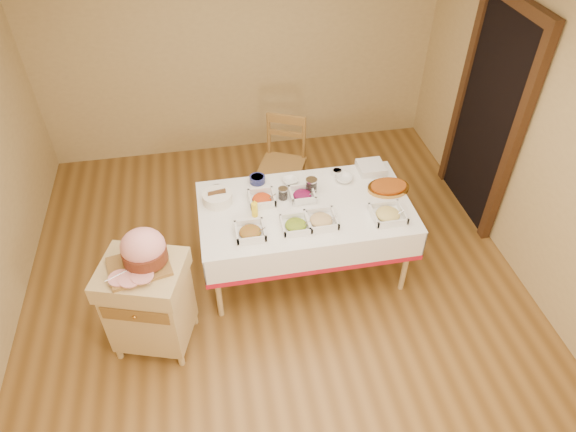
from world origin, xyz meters
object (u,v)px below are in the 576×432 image
object	(u,v)px
preserve_jar_left	(283,194)
preserve_jar_right	(311,186)
ham_on_board	(143,251)
mustard_bottle	(255,209)
plate_stack	(371,168)
dining_chair	(283,162)
bread_basket	(217,198)
dining_table	(305,220)
butcher_cart	(149,301)
brass_platter	(388,187)

from	to	relation	value
preserve_jar_left	preserve_jar_right	distance (m)	0.27
ham_on_board	mustard_bottle	distance (m)	1.01
plate_stack	dining_chair	bearing A→B (deg)	137.86
bread_basket	plate_stack	distance (m)	1.45
dining_table	mustard_bottle	size ratio (longest dim) A/B	10.98
butcher_cart	brass_platter	bearing A→B (deg)	17.56
butcher_cart	mustard_bottle	xyz separation A→B (m)	(0.91, 0.54, 0.34)
preserve_jar_left	bread_basket	xyz separation A→B (m)	(-0.56, 0.05, -0.00)
dining_table	preserve_jar_right	distance (m)	0.31
dining_table	bread_basket	size ratio (longest dim) A/B	7.07
butcher_cart	dining_chair	bearing A→B (deg)	50.34
preserve_jar_right	bread_basket	size ratio (longest dim) A/B	0.51
plate_stack	bread_basket	bearing A→B (deg)	-172.17
dining_chair	mustard_bottle	bearing A→B (deg)	-111.72
dining_chair	brass_platter	world-z (taller)	dining_chair
preserve_jar_right	mustard_bottle	world-z (taller)	mustard_bottle
mustard_bottle	brass_platter	size ratio (longest dim) A/B	0.44
butcher_cart	brass_platter	distance (m)	2.25
ham_on_board	preserve_jar_right	world-z (taller)	ham_on_board
dining_table	butcher_cart	bearing A→B (deg)	-156.70
dining_chair	preserve_jar_right	size ratio (longest dim) A/B	7.39
butcher_cart	preserve_jar_right	bearing A→B (deg)	28.10
preserve_jar_left	plate_stack	distance (m)	0.91
ham_on_board	butcher_cart	bearing A→B (deg)	-141.96
butcher_cart	mustard_bottle	size ratio (longest dim) A/B	5.23
mustard_bottle	dining_table	bearing A→B (deg)	5.69
butcher_cart	plate_stack	distance (m)	2.30
ham_on_board	bread_basket	distance (m)	0.95
mustard_bottle	bread_basket	size ratio (longest dim) A/B	0.64
dining_chair	brass_platter	xyz separation A→B (m)	(0.79, -0.95, 0.28)
dining_table	butcher_cart	distance (m)	1.48
ham_on_board	brass_platter	distance (m)	2.19
ham_on_board	plate_stack	distance (m)	2.23
mustard_bottle	bread_basket	xyz separation A→B (m)	(-0.29, 0.24, -0.03)
dining_chair	ham_on_board	bearing A→B (deg)	-129.31
ham_on_board	mustard_bottle	bearing A→B (deg)	30.14
preserve_jar_left	bread_basket	size ratio (longest dim) A/B	0.42
plate_stack	brass_platter	size ratio (longest dim) A/B	0.63
dining_chair	bread_basket	xyz separation A→B (m)	(-0.72, -0.84, 0.31)
bread_basket	ham_on_board	bearing A→B (deg)	-127.89
preserve_jar_left	preserve_jar_right	xyz separation A→B (m)	(0.26, 0.05, 0.01)
dining_table	ham_on_board	size ratio (longest dim) A/B	4.00
butcher_cart	dining_table	bearing A→B (deg)	23.30
dining_table	brass_platter	distance (m)	0.80
preserve_jar_left	dining_chair	bearing A→B (deg)	79.99
butcher_cart	preserve_jar_right	world-z (taller)	preserve_jar_right
dining_chair	mustard_bottle	xyz separation A→B (m)	(-0.43, -1.08, 0.33)
butcher_cart	ham_on_board	bearing A→B (deg)	38.04
preserve_jar_right	bread_basket	world-z (taller)	preserve_jar_right
mustard_bottle	butcher_cart	bearing A→B (deg)	-149.43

